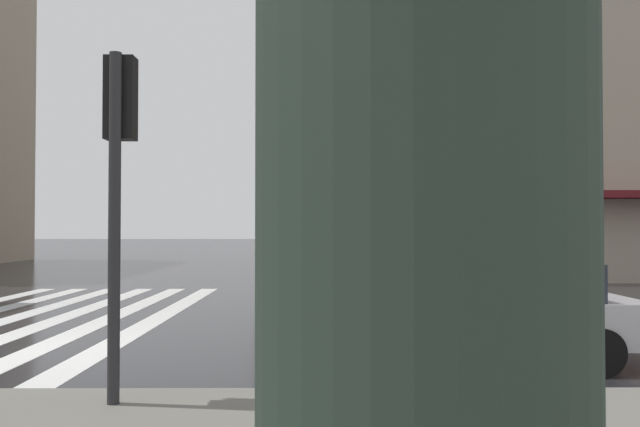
{
  "coord_description": "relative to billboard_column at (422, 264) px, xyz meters",
  "views": [
    {
      "loc": [
        -10.26,
        -4.22,
        1.87
      ],
      "look_at": [
        3.74,
        -4.3,
        2.19
      ],
      "focal_mm": 37.55,
      "sensor_mm": 36.0,
      "label": 1
    }
  ],
  "objects": [
    {
      "name": "ground_plane",
      "position": [
        8.06,
        4.57,
        -1.75
      ],
      "size": [
        220.0,
        220.0,
        0.0
      ],
      "primitive_type": "plane",
      "color": "black"
    },
    {
      "name": "traffic_signal_post",
      "position": [
        4.53,
        2.34,
        0.9
      ],
      "size": [
        0.44,
        0.3,
        3.47
      ],
      "color": "#232326",
      "rests_on": "sidewalk_pavement"
    },
    {
      "name": "zebra_crossing",
      "position": [
        12.06,
        6.15,
        -1.75
      ],
      "size": [
        13.0,
        5.5,
        0.01
      ],
      "color": "silver",
      "rests_on": "ground_plane"
    },
    {
      "name": "car_silver",
      "position": [
        7.06,
        -2.02,
        -1.0
      ],
      "size": [
        1.85,
        4.1,
        1.41
      ],
      "color": "#B7B7BC",
      "rests_on": "ground_plane"
    },
    {
      "name": "haussmann_block_corner",
      "position": [
        29.66,
        -9.82,
        10.53
      ],
      "size": [
        19.42,
        24.37,
        25.1
      ],
      "color": "tan",
      "rests_on": "ground_plane"
    },
    {
      "name": "billboard_column",
      "position": [
        0.0,
        0.0,
        0.0
      ],
      "size": [
        1.16,
        1.16,
        3.13
      ],
      "color": "#28382D",
      "rests_on": "sidewalk_pavement"
    }
  ]
}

